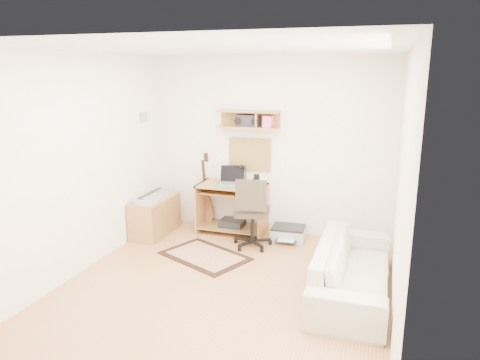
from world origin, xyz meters
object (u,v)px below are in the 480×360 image
(sofa, at_px, (353,260))
(cabinet, at_px, (155,216))
(printer, at_px, (288,233))
(desk, at_px, (232,209))
(task_chair, at_px, (252,211))

(sofa, bearing_deg, cabinet, 71.63)
(cabinet, bearing_deg, sofa, -18.37)
(printer, distance_m, sofa, 1.73)
(desk, bearing_deg, sofa, -36.37)
(desk, xyz_separation_m, printer, (0.87, -0.01, -0.29))
(cabinet, xyz_separation_m, sofa, (2.96, -0.98, 0.11))
(cabinet, bearing_deg, printer, 11.40)
(desk, xyz_separation_m, task_chair, (0.44, -0.42, 0.13))
(task_chair, bearing_deg, cabinet, 168.00)
(desk, height_order, sofa, sofa)
(sofa, bearing_deg, desk, 53.63)
(desk, xyz_separation_m, sofa, (1.88, -1.38, 0.01))
(sofa, bearing_deg, printer, 36.26)
(desk, distance_m, cabinet, 1.16)
(cabinet, distance_m, sofa, 3.12)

